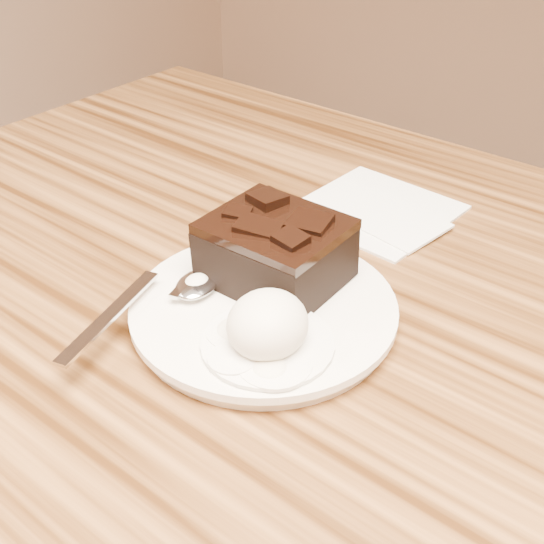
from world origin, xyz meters
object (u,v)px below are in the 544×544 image
Objects in this scene: spoon at (197,286)px; ice_cream_scoop at (268,324)px; napkin at (376,209)px; plate at (264,312)px; brownie at (276,254)px.

ice_cream_scoop is at bearing -26.78° from spoon.
napkin is (0.02, 0.22, -0.02)m from spoon.
plate is at bearing 6.34° from spoon.
napkin is (-0.01, 0.17, -0.04)m from brownie.
spoon is at bearing -125.42° from brownie.
spoon is at bearing 168.88° from ice_cream_scoop.
brownie reaches higher than spoon.
ice_cream_scoop is (0.03, -0.04, 0.03)m from plate.
brownie is at bearing -86.12° from napkin.
ice_cream_scoop reaches higher than napkin.
plate is 0.20m from napkin.
brownie is 0.08m from ice_cream_scoop.
ice_cream_scoop is at bearing -47.33° from plate.
plate is 0.05m from brownie.
spoon is (-0.05, -0.02, 0.01)m from plate.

